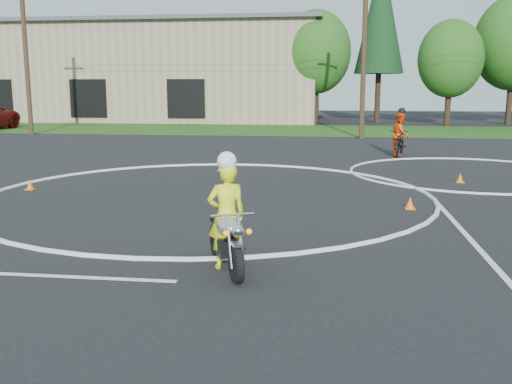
# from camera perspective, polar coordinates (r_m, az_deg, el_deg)

# --- Properties ---
(ground) EXTENTS (120.00, 120.00, 0.00)m
(ground) POSITION_cam_1_polar(r_m,az_deg,el_deg) (12.80, -7.54, -2.78)
(ground) COLOR black
(ground) RESTS_ON ground
(grass_strip) EXTENTS (120.00, 10.00, 0.02)m
(grass_strip) POSITION_cam_1_polar(r_m,az_deg,el_deg) (39.27, 2.68, 6.24)
(grass_strip) COLOR #1E4714
(grass_strip) RESTS_ON ground
(course_markings) EXTENTS (19.05, 19.05, 0.12)m
(course_markings) POSITION_cam_1_polar(r_m,az_deg,el_deg) (16.67, 3.57, 0.42)
(course_markings) COLOR silver
(course_markings) RESTS_ON ground
(primary_motorcycle) EXTENTS (0.97, 1.84, 1.03)m
(primary_motorcycle) POSITION_cam_1_polar(r_m,az_deg,el_deg) (9.18, -2.97, -4.79)
(primary_motorcycle) COLOR black
(primary_motorcycle) RESTS_ON ground
(rider_primary_grp) EXTENTS (0.75, 0.64, 1.92)m
(rider_primary_grp) POSITION_cam_1_polar(r_m,az_deg,el_deg) (9.21, -2.95, -2.04)
(rider_primary_grp) COLOR #E1F019
(rider_primary_grp) RESTS_ON ground
(rider_second_grp) EXTENTS (1.22, 2.24, 2.05)m
(rider_second_grp) POSITION_cam_1_polar(r_m,az_deg,el_deg) (25.13, 14.25, 5.16)
(rider_second_grp) COLOR black
(rider_second_grp) RESTS_ON ground
(traffic_cones) EXTENTS (19.35, 13.95, 0.30)m
(traffic_cones) POSITION_cam_1_polar(r_m,az_deg,el_deg) (15.35, 15.64, -0.35)
(traffic_cones) COLOR orange
(traffic_cones) RESTS_ON ground
(warehouse) EXTENTS (41.00, 17.00, 8.30)m
(warehouse) POSITION_cam_1_polar(r_m,az_deg,el_deg) (56.21, -15.08, 11.41)
(warehouse) COLOR tan
(warehouse) RESTS_ON ground
(treeline) EXTENTS (38.20, 8.10, 14.52)m
(treeline) POSITION_cam_1_polar(r_m,az_deg,el_deg) (48.18, 21.96, 14.16)
(treeline) COLOR #382619
(treeline) RESTS_ON ground
(utility_poles) EXTENTS (41.60, 1.12, 10.00)m
(utility_poles) POSITION_cam_1_polar(r_m,az_deg,el_deg) (33.15, 10.77, 14.26)
(utility_poles) COLOR #473321
(utility_poles) RESTS_ON ground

